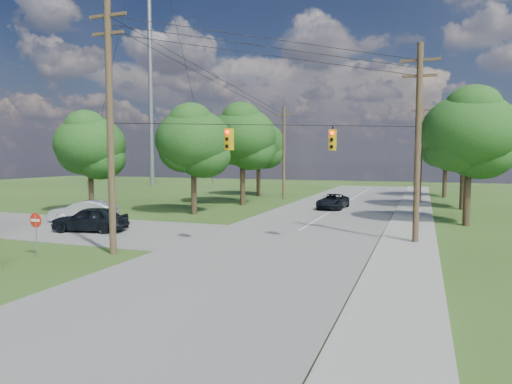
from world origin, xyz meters
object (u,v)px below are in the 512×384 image
at_px(pole_sw, 110,122).
at_px(pole_north_e, 421,151).
at_px(pole_north_w, 284,152).
at_px(do_not_enter_sign, 36,224).
at_px(car_cross_dark, 90,219).
at_px(car_main_north, 333,201).
at_px(pole_ne, 418,141).
at_px(car_cross_silver, 84,211).

bearing_deg(pole_sw, pole_north_e, 65.48).
distance_m(pole_north_w, do_not_enter_sign, 31.67).
bearing_deg(pole_north_w, do_not_enter_sign, -94.57).
bearing_deg(pole_sw, car_cross_dark, 138.29).
distance_m(pole_north_w, car_main_north, 11.01).
distance_m(pole_sw, pole_ne, 15.51).
bearing_deg(pole_north_w, pole_ne, -57.71).
relative_size(pole_sw, car_main_north, 2.58).
xyz_separation_m(car_main_north, do_not_enter_sign, (-9.28, -23.92, 0.84)).
height_order(pole_ne, pole_north_w, pole_ne).
height_order(car_cross_dark, do_not_enter_sign, do_not_enter_sign).
xyz_separation_m(pole_sw, pole_north_e, (13.50, 29.60, -1.10)).
distance_m(pole_sw, car_cross_dark, 8.99).
bearing_deg(pole_ne, do_not_enter_sign, -150.28).
bearing_deg(pole_north_e, pole_sw, -114.52).
relative_size(car_cross_silver, car_main_north, 0.99).
bearing_deg(car_cross_dark, car_cross_silver, -146.88).
height_order(car_main_north, do_not_enter_sign, do_not_enter_sign).
bearing_deg(car_cross_dark, pole_sw, 36.01).
height_order(pole_north_e, car_cross_dark, pole_north_e).
bearing_deg(car_cross_silver, pole_north_w, 140.28).
xyz_separation_m(pole_sw, car_main_north, (6.37, 22.15, -5.55)).
distance_m(pole_north_e, car_cross_silver, 31.22).
xyz_separation_m(pole_north_e, car_cross_dark, (-18.85, -24.83, -4.32)).
bearing_deg(car_cross_dark, pole_ne, 86.25).
bearing_deg(pole_sw, pole_ne, 29.38).
bearing_deg(car_main_north, pole_sw, -102.94).
height_order(pole_north_e, car_cross_silver, pole_north_e).
height_order(pole_ne, car_main_north, pole_ne).
xyz_separation_m(pole_sw, car_cross_dark, (-5.35, 4.77, -5.42)).
relative_size(pole_ne, pole_north_w, 1.05).
bearing_deg(car_cross_silver, pole_ne, 70.04).
xyz_separation_m(car_cross_dark, do_not_enter_sign, (2.45, -6.54, 0.71)).
relative_size(pole_ne, car_cross_dark, 2.31).
bearing_deg(car_cross_dark, car_main_north, 133.72).
xyz_separation_m(pole_north_w, car_cross_silver, (-8.15, -21.68, -4.34)).
xyz_separation_m(pole_north_w, car_cross_dark, (-4.95, -24.83, -4.32)).
xyz_separation_m(pole_north_e, do_not_enter_sign, (-16.41, -31.37, -3.61)).
bearing_deg(car_cross_silver, car_main_north, 114.53).
bearing_deg(car_cross_dark, pole_north_w, 156.44).
bearing_deg(pole_north_w, pole_north_e, 0.00).
height_order(pole_ne, do_not_enter_sign, pole_ne).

